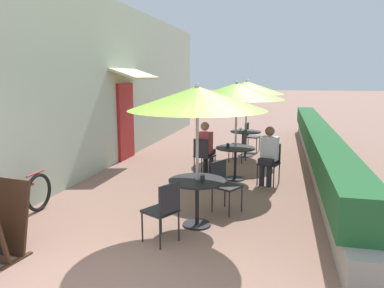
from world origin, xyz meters
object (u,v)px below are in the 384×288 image
at_px(cafe_chair_far_right, 240,143).
at_px(cafe_chair_mid_left, 203,154).
at_px(patio_table_mid, 235,155).
at_px(coffee_cup_far, 241,130).
at_px(seated_patron_mid_left, 206,146).
at_px(coffee_cup_near, 202,178).
at_px(patio_table_far, 246,137).
at_px(patio_umbrella_near, 197,98).
at_px(patio_umbrella_mid, 237,91).
at_px(cafe_chair_mid_right, 270,160).
at_px(cafe_chair_near_right, 164,208).
at_px(cafe_chair_near_left, 224,182).
at_px(patio_table_near, 197,191).
at_px(cafe_chair_far_left, 250,135).
at_px(patio_umbrella_far, 247,88).
at_px(coffee_cup_mid, 228,145).
at_px(bicycle_leaning, 16,202).
at_px(seated_patron_mid_right, 269,153).

bearing_deg(cafe_chair_far_right, cafe_chair_mid_left, 167.13).
distance_m(patio_table_mid, coffee_cup_far, 2.55).
bearing_deg(patio_table_mid, seated_patron_mid_left, 160.26).
height_order(coffee_cup_near, patio_table_far, coffee_cup_near).
distance_m(patio_table_far, coffee_cup_far, 0.26).
height_order(patio_umbrella_near, patio_umbrella_mid, same).
bearing_deg(patio_table_mid, cafe_chair_mid_right, -11.52).
relative_size(patio_umbrella_near, cafe_chair_near_right, 2.52).
xyz_separation_m(cafe_chair_near_left, patio_table_far, (-0.07, 4.59, 0.04)).
distance_m(patio_table_near, coffee_cup_near, 0.24).
relative_size(cafe_chair_near_left, patio_table_mid, 0.99).
distance_m(patio_umbrella_mid, cafe_chair_far_left, 3.61).
bearing_deg(cafe_chair_far_left, patio_umbrella_far, 5.62).
relative_size(patio_umbrella_mid, seated_patron_mid_left, 1.75).
xyz_separation_m(coffee_cup_near, cafe_chair_mid_left, (-0.61, 2.97, -0.26)).
relative_size(coffee_cup_near, coffee_cup_far, 1.00).
bearing_deg(patio_umbrella_mid, coffee_cup_far, 93.69).
bearing_deg(seated_patron_mid_left, cafe_chair_near_left, -54.13).
height_order(coffee_cup_near, coffee_cup_mid, same).
bearing_deg(bicycle_leaning, coffee_cup_far, 65.06).
distance_m(cafe_chair_near_left, seated_patron_mid_left, 2.46).
bearing_deg(cafe_chair_far_left, coffee_cup_far, -4.94).
bearing_deg(cafe_chair_far_left, cafe_chair_mid_left, -4.11).
height_order(patio_umbrella_far, coffee_cup_far, patio_umbrella_far).
xyz_separation_m(patio_umbrella_mid, cafe_chair_mid_left, (-0.77, 0.16, -1.45)).
relative_size(coffee_cup_near, seated_patron_mid_right, 0.07).
height_order(coffee_cup_mid, cafe_chair_far_right, cafe_chair_far_right).
xyz_separation_m(coffee_cup_near, seated_patron_mid_left, (-0.58, 3.07, -0.09)).
relative_size(patio_table_mid, cafe_chair_far_right, 1.01).
height_order(cafe_chair_near_right, seated_patron_mid_left, seated_patron_mid_left).
bearing_deg(patio_umbrella_mid, cafe_chair_near_left, -88.48).
distance_m(patio_table_near, cafe_chair_near_left, 0.78).
height_order(cafe_chair_near_right, coffee_cup_near, cafe_chair_near_right).
bearing_deg(coffee_cup_far, bicycle_leaning, -116.08).
distance_m(seated_patron_mid_right, cafe_chair_far_left, 3.64).
height_order(patio_table_near, patio_umbrella_mid, patio_umbrella_mid).
bearing_deg(cafe_chair_far_left, patio_table_far, 5.62).
distance_m(cafe_chair_near_right, cafe_chair_mid_left, 3.66).
relative_size(patio_table_mid, patio_table_far, 1.00).
distance_m(patio_table_mid, patio_umbrella_far, 2.90).
bearing_deg(cafe_chair_far_right, seated_patron_mid_left, 166.71).
bearing_deg(coffee_cup_near, patio_umbrella_mid, 86.81).
bearing_deg(patio_umbrella_far, cafe_chair_near_left, -89.11).
relative_size(patio_umbrella_far, coffee_cup_far, 24.34).
bearing_deg(cafe_chair_far_left, seated_patron_mid_left, -4.02).
height_order(patio_table_far, bicycle_leaning, bicycle_leaning).
distance_m(cafe_chair_near_left, coffee_cup_near, 0.82).
xyz_separation_m(coffee_cup_near, patio_umbrella_mid, (0.16, 2.81, 1.19)).
xyz_separation_m(patio_umbrella_near, patio_umbrella_mid, (0.25, 2.78, 0.00)).
height_order(seated_patron_mid_right, cafe_chair_far_right, seated_patron_mid_right).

